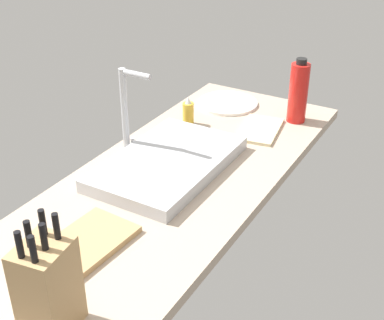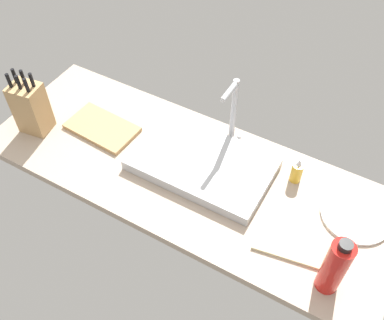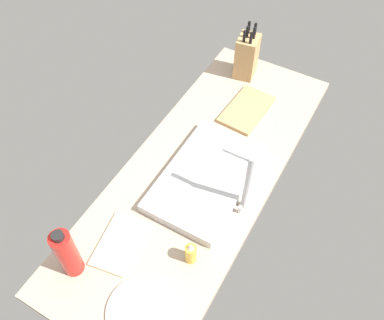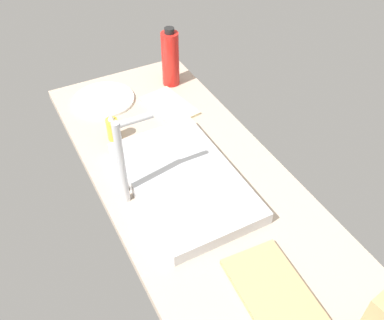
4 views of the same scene
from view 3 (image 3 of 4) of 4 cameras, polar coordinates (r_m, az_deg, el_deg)
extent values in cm
cube|color=tan|center=(180.89, 1.40, -1.64)|extent=(163.84, 61.30, 3.50)
cube|color=#B7BABF|center=(173.96, 1.96, -2.54)|extent=(53.76, 33.17, 4.52)
cylinder|color=#B7BABF|center=(157.40, 7.69, -3.31)|extent=(2.40, 2.40, 31.17)
cylinder|color=#B7BABF|center=(146.84, 6.33, 0.81)|extent=(2.00, 11.16, 2.00)
cylinder|color=#B7BABF|center=(166.87, 6.68, -6.82)|extent=(1.60, 1.60, 4.00)
cube|color=tan|center=(217.94, 7.60, 14.04)|extent=(13.29, 11.67, 22.47)
cylinder|color=black|center=(213.22, 7.91, 17.82)|extent=(1.59, 1.59, 6.14)
cylinder|color=black|center=(212.50, 8.78, 17.57)|extent=(1.59, 1.59, 6.14)
cylinder|color=black|center=(209.88, 7.69, 17.23)|extent=(1.59, 1.59, 6.14)
cylinder|color=black|center=(209.60, 8.64, 17.05)|extent=(1.59, 1.59, 6.14)
cylinder|color=black|center=(206.83, 7.28, 16.69)|extent=(1.59, 1.59, 6.14)
cylinder|color=black|center=(206.16, 8.20, 16.45)|extent=(1.59, 1.59, 6.14)
cube|color=tan|center=(204.07, 7.62, 6.98)|extent=(30.47, 19.02, 1.80)
cylinder|color=gold|center=(154.06, -0.17, -12.87)|extent=(4.41, 4.41, 8.84)
cone|color=silver|center=(148.81, -0.18, -11.92)|extent=(2.42, 2.42, 2.80)
cylinder|color=red|center=(152.25, -16.94, -12.33)|extent=(7.44, 7.44, 23.54)
cylinder|color=black|center=(141.22, -18.15, -10.03)|extent=(4.09, 4.09, 2.20)
cylinder|color=white|center=(151.44, -6.86, -20.12)|extent=(25.39, 25.39, 1.20)
cube|color=beige|center=(162.52, -10.09, -11.34)|extent=(25.74, 18.11, 1.20)
camera|label=1|loc=(2.61, -0.94, 40.25)|focal=49.83mm
camera|label=2|loc=(1.49, -55.58, 31.03)|focal=41.36mm
camera|label=4|loc=(1.84, 34.48, 32.31)|focal=40.05mm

